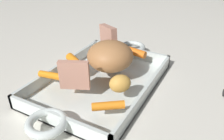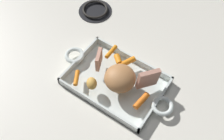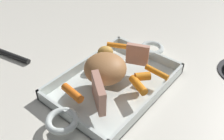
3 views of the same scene
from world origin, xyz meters
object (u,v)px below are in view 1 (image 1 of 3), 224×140
at_px(pork_roast, 110,56).
at_px(baby_carrot_long, 52,76).
at_px(baby_carrot_northeast, 134,52).
at_px(baby_carrot_northwest, 108,106).
at_px(roast_slice_thin, 108,40).
at_px(baby_carrot_center_left, 70,68).
at_px(roasting_dish, 101,81).
at_px(baby_carrot_center_right, 76,61).
at_px(potato_near_roast, 120,84).
at_px(roast_slice_outer, 74,75).

xyz_separation_m(pork_roast, baby_carrot_long, (-0.11, 0.10, -0.03)).
bearing_deg(baby_carrot_northeast, baby_carrot_northwest, -168.02).
xyz_separation_m(roast_slice_thin, baby_carrot_northwest, (-0.22, -0.12, -0.03)).
xyz_separation_m(pork_roast, baby_carrot_center_left, (-0.06, 0.08, -0.02)).
height_order(roasting_dish, baby_carrot_center_right, baby_carrot_center_right).
relative_size(pork_roast, baby_carrot_northeast, 1.65).
xyz_separation_m(baby_carrot_long, baby_carrot_center_right, (0.08, -0.01, 0.00)).
height_order(baby_carrot_center_right, baby_carrot_center_left, baby_carrot_center_left).
relative_size(baby_carrot_northeast, potato_near_roast, 1.46).
xyz_separation_m(roast_slice_thin, baby_carrot_northeast, (0.02, -0.07, -0.03)).
bearing_deg(baby_carrot_long, pork_roast, -43.02).
bearing_deg(baby_carrot_northeast, roasting_dish, 165.46).
height_order(roast_slice_thin, baby_carrot_northeast, roast_slice_thin).
distance_m(baby_carrot_center_right, potato_near_roast, 0.17).
bearing_deg(baby_carrot_northwest, baby_carrot_long, 78.27).
bearing_deg(baby_carrot_northwest, roasting_dish, 36.42).
bearing_deg(baby_carrot_center_right, roasting_dish, -93.66).
xyz_separation_m(baby_carrot_long, baby_carrot_center_left, (0.04, -0.02, 0.00)).
distance_m(roast_slice_thin, baby_carrot_long, 0.20).
relative_size(pork_roast, roast_slice_thin, 1.45).
bearing_deg(baby_carrot_northeast, roast_slice_thin, 104.97).
bearing_deg(baby_carrot_center_left, roast_slice_thin, -11.31).
height_order(roast_slice_thin, potato_near_roast, roast_slice_thin).
bearing_deg(roast_slice_thin, roasting_dish, -160.22).
bearing_deg(baby_carrot_center_right, roast_slice_outer, -145.11).
distance_m(baby_carrot_long, baby_carrot_northeast, 0.24).
xyz_separation_m(roast_slice_thin, baby_carrot_center_right, (-0.10, 0.04, -0.03)).
bearing_deg(roast_slice_thin, baby_carrot_northwest, -151.02).
xyz_separation_m(pork_roast, roast_slice_outer, (-0.11, 0.03, -0.00)).
xyz_separation_m(pork_roast, roast_slice_thin, (0.08, 0.05, 0.00)).
height_order(pork_roast, baby_carrot_center_right, pork_roast).
height_order(pork_roast, baby_carrot_northwest, pork_roast).
height_order(roasting_dish, baby_carrot_northwest, baby_carrot_northwest).
bearing_deg(roast_slice_thin, baby_carrot_center_right, 159.66).
bearing_deg(roast_slice_outer, baby_carrot_center_left, 46.67).
relative_size(roasting_dish, baby_carrot_center_left, 11.32).
relative_size(pork_roast, roast_slice_outer, 1.74).
relative_size(roast_slice_outer, potato_near_roast, 1.38).
xyz_separation_m(baby_carrot_long, baby_carrot_northwest, (-0.04, -0.17, 0.00)).
relative_size(baby_carrot_northwest, baby_carrot_center_left, 1.52).
relative_size(roast_slice_outer, roast_slice_thin, 0.83).
height_order(roasting_dish, pork_roast, pork_roast).
height_order(baby_carrot_long, potato_near_roast, potato_near_roast).
distance_m(roasting_dish, pork_roast, 0.07).
distance_m(roast_slice_thin, baby_carrot_northeast, 0.08).
bearing_deg(baby_carrot_long, baby_carrot_center_right, -5.89).
bearing_deg(roasting_dish, baby_carrot_northeast, -14.54).
relative_size(baby_carrot_long, baby_carrot_northeast, 1.02).
bearing_deg(potato_near_roast, baby_carrot_center_left, 83.92).
height_order(roasting_dish, potato_near_roast, potato_near_roast).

